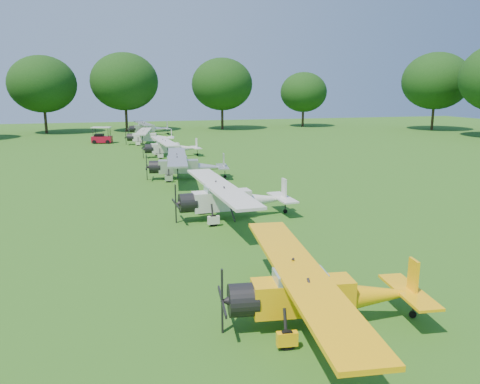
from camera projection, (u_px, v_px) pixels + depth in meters
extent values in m
plane|color=#225816|center=(207.00, 220.00, 25.96)|extent=(160.00, 160.00, 0.00)
cylinder|color=black|center=(433.00, 116.00, 80.50)|extent=(0.44, 0.44, 4.81)
ellipsoid|color=black|center=(436.00, 81.00, 79.22)|extent=(11.23, 11.23, 9.55)
cylinder|color=black|center=(303.00, 117.00, 88.07)|extent=(0.44, 0.44, 3.70)
ellipsoid|color=black|center=(304.00, 92.00, 87.09)|extent=(8.63, 8.63, 7.34)
cylinder|color=black|center=(222.00, 116.00, 82.06)|extent=(0.44, 0.44, 4.51)
ellipsoid|color=black|center=(222.00, 84.00, 80.86)|extent=(10.52, 10.52, 8.94)
cylinder|color=black|center=(126.00, 117.00, 78.25)|extent=(0.44, 0.44, 4.74)
ellipsoid|color=black|center=(124.00, 82.00, 76.99)|extent=(11.05, 11.05, 9.39)
cylinder|color=black|center=(45.00, 119.00, 74.79)|extent=(0.44, 0.44, 4.49)
ellipsoid|color=black|center=(42.00, 84.00, 73.60)|extent=(10.47, 10.47, 8.90)
cube|color=#FFB50A|center=(302.00, 296.00, 14.13)|extent=(3.16, 1.27, 1.01)
cone|color=#FFB50A|center=(383.00, 295.00, 14.54)|extent=(2.77, 1.18, 0.86)
cube|color=#8CA5B2|center=(300.00, 280.00, 14.00)|extent=(1.63, 1.06, 0.53)
cylinder|color=black|center=(243.00, 300.00, 13.86)|extent=(0.98, 1.09, 1.00)
cube|color=black|center=(222.00, 301.00, 13.77)|extent=(0.07, 0.12, 2.01)
cube|color=#FFB50A|center=(300.00, 272.00, 13.95)|extent=(2.61, 10.26, 0.13)
cube|color=#FFB50A|center=(413.00, 278.00, 14.57)|extent=(0.16, 0.54, 1.25)
cube|color=#FFB50A|center=(409.00, 292.00, 14.65)|extent=(1.13, 2.77, 0.09)
cylinder|color=black|center=(287.00, 340.00, 13.02)|extent=(0.59, 0.22, 0.58)
cylinder|color=black|center=(269.00, 302.00, 15.33)|extent=(0.59, 0.22, 0.58)
cylinder|color=black|center=(413.00, 314.00, 14.86)|extent=(0.24, 0.10, 0.23)
cube|color=silver|center=(222.00, 200.00, 25.89)|extent=(3.26, 1.09, 1.06)
cone|color=silver|center=(268.00, 200.00, 26.74)|extent=(2.86, 1.02, 0.91)
cube|color=#8CA5B2|center=(220.00, 191.00, 25.74)|extent=(1.65, 0.99, 0.55)
cylinder|color=black|center=(188.00, 203.00, 25.32)|extent=(0.95, 1.08, 1.05)
cube|color=black|center=(176.00, 204.00, 25.13)|extent=(0.07, 0.12, 2.12)
cube|color=silver|center=(220.00, 186.00, 25.69)|extent=(1.89, 10.74, 0.14)
cube|color=silver|center=(284.00, 190.00, 26.93)|extent=(0.12, 0.56, 1.31)
cube|color=silver|center=(282.00, 198.00, 27.00)|extent=(0.97, 2.86, 0.09)
cylinder|color=black|center=(214.00, 221.00, 24.65)|extent=(0.61, 0.19, 0.61)
cylinder|color=black|center=(203.00, 209.00, 26.99)|extent=(0.61, 0.19, 0.61)
cylinder|color=black|center=(285.00, 211.00, 27.24)|extent=(0.25, 0.09, 0.24)
cube|color=silver|center=(179.00, 166.00, 37.26)|extent=(3.23, 1.33, 1.03)
cone|color=silver|center=(212.00, 167.00, 37.66)|extent=(2.83, 1.23, 0.88)
cube|color=#8CA5B2|center=(177.00, 160.00, 37.13)|extent=(1.67, 1.10, 0.54)
cylinder|color=black|center=(155.00, 167.00, 37.01)|extent=(1.01, 1.12, 1.02)
cube|color=black|center=(147.00, 167.00, 36.92)|extent=(0.07, 0.12, 2.06)
cube|color=silver|center=(177.00, 157.00, 37.08)|extent=(2.75, 10.48, 0.14)
cube|color=silver|center=(224.00, 161.00, 37.69)|extent=(0.17, 0.55, 1.27)
cube|color=silver|center=(222.00, 167.00, 37.77)|extent=(1.18, 2.83, 0.09)
cylinder|color=black|center=(169.00, 179.00, 36.13)|extent=(0.60, 0.23, 0.59)
cylinder|color=black|center=(169.00, 173.00, 38.50)|extent=(0.60, 0.23, 0.59)
cylinder|color=black|center=(225.00, 176.00, 37.97)|extent=(0.24, 0.11, 0.24)
cube|color=silver|center=(165.00, 148.00, 49.26)|extent=(2.98, 1.07, 0.96)
cone|color=silver|center=(188.00, 148.00, 50.10)|extent=(2.61, 1.00, 0.82)
cube|color=#8CA5B2|center=(164.00, 143.00, 49.12)|extent=(1.52, 0.94, 0.50)
cylinder|color=black|center=(149.00, 149.00, 48.69)|extent=(0.89, 1.01, 0.95)
cube|color=black|center=(143.00, 149.00, 48.50)|extent=(0.06, 0.11, 1.92)
cube|color=silver|center=(164.00, 141.00, 49.07)|extent=(2.01, 9.76, 0.13)
cube|color=silver|center=(196.00, 144.00, 50.29)|extent=(0.13, 0.51, 1.19)
cube|color=silver|center=(196.00, 148.00, 50.35)|extent=(0.96, 2.61, 0.08)
cylinder|color=black|center=(161.00, 156.00, 48.12)|extent=(0.56, 0.18, 0.55)
cylinder|color=black|center=(157.00, 153.00, 50.22)|extent=(0.56, 0.18, 0.55)
cylinder|color=black|center=(197.00, 154.00, 50.58)|extent=(0.22, 0.09, 0.22)
cube|color=silver|center=(145.00, 137.00, 60.00)|extent=(3.08, 1.34, 0.98)
cone|color=silver|center=(164.00, 138.00, 60.31)|extent=(2.70, 1.24, 0.84)
cube|color=#8CA5B2|center=(144.00, 133.00, 59.88)|extent=(1.60, 1.08, 0.51)
cylinder|color=black|center=(131.00, 137.00, 59.81)|extent=(0.98, 1.09, 0.97)
cube|color=black|center=(126.00, 137.00, 59.74)|extent=(0.07, 0.12, 1.95)
cube|color=silver|center=(144.00, 131.00, 59.83)|extent=(2.89, 9.94, 0.13)
cube|color=silver|center=(172.00, 134.00, 60.30)|extent=(0.17, 0.52, 1.21)
cube|color=silver|center=(171.00, 137.00, 60.39)|extent=(1.19, 2.69, 0.08)
cylinder|color=black|center=(138.00, 144.00, 58.95)|extent=(0.57, 0.24, 0.56)
cylinder|color=black|center=(140.00, 142.00, 61.20)|extent=(0.57, 0.24, 0.56)
cylinder|color=black|center=(173.00, 143.00, 60.57)|extent=(0.23, 0.11, 0.22)
cube|color=silver|center=(144.00, 129.00, 72.12)|extent=(3.18, 1.24, 1.02)
cone|color=silver|center=(161.00, 129.00, 73.09)|extent=(2.79, 1.15, 0.87)
cube|color=#8CA5B2|center=(144.00, 125.00, 71.97)|extent=(1.64, 1.05, 0.53)
cylinder|color=black|center=(132.00, 129.00, 71.47)|extent=(0.97, 1.09, 1.01)
cube|color=black|center=(128.00, 129.00, 71.24)|extent=(0.07, 0.12, 2.04)
cube|color=silver|center=(143.00, 123.00, 71.92)|extent=(2.45, 10.38, 0.14)
cube|color=silver|center=(167.00, 126.00, 73.33)|extent=(0.15, 0.54, 1.26)
cube|color=silver|center=(167.00, 128.00, 73.39)|extent=(1.10, 2.79, 0.09)
cylinder|color=black|center=(141.00, 134.00, 70.90)|extent=(0.60, 0.21, 0.58)
cylinder|color=black|center=(138.00, 133.00, 73.11)|extent=(0.60, 0.21, 0.58)
cylinder|color=black|center=(168.00, 134.00, 73.63)|extent=(0.24, 0.10, 0.23)
cube|color=maroon|center=(102.00, 139.00, 61.62)|extent=(2.77, 1.89, 0.80)
cube|color=black|center=(99.00, 136.00, 61.50)|extent=(1.28, 1.46, 0.52)
cube|color=silver|center=(101.00, 127.00, 61.28)|extent=(2.68, 1.98, 0.09)
cylinder|color=black|center=(94.00, 142.00, 60.94)|extent=(0.53, 0.27, 0.51)
cylinder|color=black|center=(97.00, 141.00, 62.33)|extent=(0.53, 0.27, 0.51)
cylinder|color=black|center=(108.00, 142.00, 61.03)|extent=(0.53, 0.27, 0.51)
cylinder|color=black|center=(110.00, 141.00, 62.42)|extent=(0.53, 0.27, 0.51)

